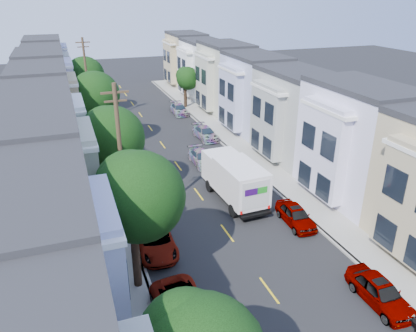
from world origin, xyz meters
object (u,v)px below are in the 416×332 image
at_px(fedex_truck, 234,178).
at_px(parked_left_c, 156,241).
at_px(tree_e, 85,76).
at_px(utility_pole_near, 121,164).
at_px(parked_left_b, 186,312).
at_px(parked_right_a, 380,292).
at_px(tree_far_r, 187,79).
at_px(parked_right_c, 205,133).
at_px(lead_sedan, 202,158).
at_px(parked_left_d, 124,166).
at_px(motorcycle, 411,322).
at_px(parked_right_b, 296,215).
at_px(utility_pole_far, 87,82).
at_px(tree_d, 94,96).
at_px(tree_b, 137,197).
at_px(tree_c, 111,139).
at_px(parked_right_d, 179,109).

height_order(fedex_truck, parked_left_c, fedex_truck).
relative_size(tree_e, utility_pole_near, 0.75).
bearing_deg(parked_left_c, fedex_truck, 34.98).
bearing_deg(parked_left_b, parked_right_a, -17.24).
relative_size(tree_far_r, parked_right_c, 1.30).
distance_m(lead_sedan, parked_left_d, 7.14).
height_order(tree_far_r, motorcycle, tree_far_r).
height_order(parked_left_b, parked_right_b, parked_left_b).
height_order(tree_e, parked_left_b, tree_e).
bearing_deg(tree_far_r, utility_pole_far, -165.64).
bearing_deg(tree_d, parked_left_c, -85.78).
bearing_deg(utility_pole_near, utility_pole_far, 90.00).
bearing_deg(parked_right_c, utility_pole_far, 135.37).
xyz_separation_m(tree_e, parked_right_c, (11.20, -13.78, -4.49)).
height_order(parked_right_b, motorcycle, parked_right_b).
bearing_deg(tree_b, parked_right_c, 62.54).
bearing_deg(utility_pole_far, parked_right_c, -40.92).
xyz_separation_m(tree_c, parked_left_d, (1.40, 5.09, -4.45)).
height_order(parked_right_b, parked_right_d, parked_right_b).
height_order(lead_sedan, parked_right_b, parked_right_b).
xyz_separation_m(tree_c, motorcycle, (11.44, -17.55, -4.79)).
height_order(utility_pole_near, motorcycle, utility_pole_near).
relative_size(utility_pole_far, parked_left_b, 1.96).
xyz_separation_m(parked_right_a, motorcycle, (0.24, -1.92, -0.31)).
distance_m(parked_left_b, parked_left_c, 6.52).
relative_size(fedex_truck, parked_right_a, 1.59).
relative_size(tree_c, parked_right_a, 1.75).
bearing_deg(motorcycle, parked_right_d, 101.83).
bearing_deg(utility_pole_far, utility_pole_near, -90.00).
xyz_separation_m(utility_pole_far, parked_right_b, (11.20, -28.49, -4.48)).
distance_m(utility_pole_far, lead_sedan, 18.89).
relative_size(tree_e, parked_left_c, 1.55).
distance_m(tree_d, parked_right_d, 15.74).
xyz_separation_m(tree_b, utility_pole_far, (0.00, 31.26, -0.31)).
bearing_deg(motorcycle, utility_pole_near, 143.57).
distance_m(utility_pole_far, parked_left_c, 28.61).
height_order(tree_d, parked_right_d, tree_d).
distance_m(utility_pole_near, parked_right_a, 16.15).
height_order(parked_left_d, parked_right_b, parked_left_d).
relative_size(parked_left_d, motorcycle, 2.36).
distance_m(utility_pole_near, lead_sedan, 13.74).
distance_m(fedex_truck, lead_sedan, 7.67).
distance_m(tree_b, tree_far_r, 37.10).
bearing_deg(parked_left_b, fedex_truck, 51.10).
bearing_deg(lead_sedan, parked_left_d, 178.03).
relative_size(fedex_truck, parked_right_b, 1.67).
distance_m(tree_far_r, lead_sedan, 20.43).
height_order(tree_d, parked_right_c, tree_d).
distance_m(tree_d, parked_right_c, 12.25).
xyz_separation_m(tree_d, lead_sedan, (8.53, -6.99, -4.97)).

